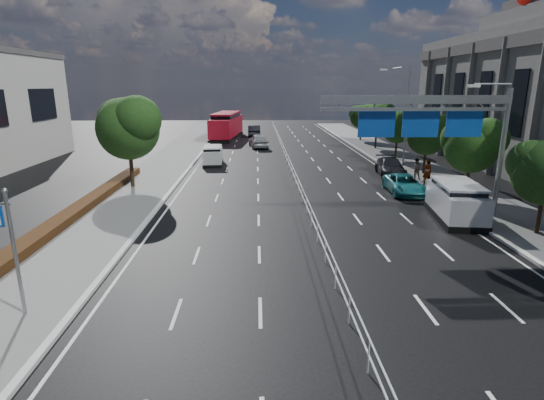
{
  "coord_description": "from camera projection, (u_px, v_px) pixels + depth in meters",
  "views": [
    {
      "loc": [
        -2.86,
        -12.7,
        7.35
      ],
      "look_at": [
        -2.21,
        5.48,
        2.4
      ],
      "focal_mm": 28.0,
      "sensor_mm": 36.0,
      "label": 1
    }
  ],
  "objects": [
    {
      "name": "ground",
      "position": [
        343.0,
        311.0,
        14.27
      ],
      "size": [
        160.0,
        160.0,
        0.0
      ],
      "primitive_type": "plane",
      "color": "black",
      "rests_on": "ground"
    },
    {
      "name": "kerb_near",
      "position": [
        72.0,
        314.0,
        13.94
      ],
      "size": [
        0.25,
        140.0,
        0.15
      ],
      "primitive_type": "cube",
      "color": "silver",
      "rests_on": "ground"
    },
    {
      "name": "median_fence",
      "position": [
        291.0,
        168.0,
        35.83
      ],
      "size": [
        0.05,
        85.0,
        1.02
      ],
      "color": "silver",
      "rests_on": "ground"
    },
    {
      "name": "hedge_near",
      "position": [
        19.0,
        250.0,
        18.54
      ],
      "size": [
        1.0,
        36.0,
        0.44
      ],
      "primitive_type": "cube",
      "color": "black",
      "rests_on": "sidewalk_near"
    },
    {
      "name": "overhead_gantry",
      "position": [
        435.0,
        119.0,
        22.73
      ],
      "size": [
        10.24,
        0.38,
        7.45
      ],
      "color": "gray",
      "rests_on": "ground"
    },
    {
      "name": "streetlight_far",
      "position": [
        404.0,
        109.0,
        38.34
      ],
      "size": [
        2.78,
        2.4,
        9.0
      ],
      "color": "gray",
      "rests_on": "ground"
    },
    {
      "name": "near_tree_back",
      "position": [
        128.0,
        125.0,
        29.98
      ],
      "size": [
        4.84,
        4.51,
        6.69
      ],
      "color": "black",
      "rests_on": "ground"
    },
    {
      "name": "far_tree_d",
      "position": [
        473.0,
        143.0,
        27.65
      ],
      "size": [
        3.85,
        3.59,
        5.34
      ],
      "color": "black",
      "rests_on": "ground"
    },
    {
      "name": "far_tree_e",
      "position": [
        428.0,
        133.0,
        34.92
      ],
      "size": [
        3.63,
        3.38,
        5.13
      ],
      "color": "black",
      "rests_on": "ground"
    },
    {
      "name": "far_tree_f",
      "position": [
        398.0,
        125.0,
        42.17
      ],
      "size": [
        3.52,
        3.28,
        5.02
      ],
      "color": "black",
      "rests_on": "ground"
    },
    {
      "name": "far_tree_g",
      "position": [
        378.0,
        117.0,
        49.33
      ],
      "size": [
        3.96,
        3.69,
        5.45
      ],
      "color": "black",
      "rests_on": "ground"
    },
    {
      "name": "far_tree_h",
      "position": [
        362.0,
        115.0,
        56.65
      ],
      "size": [
        3.41,
        3.18,
        4.91
      ],
      "color": "black",
      "rests_on": "ground"
    },
    {
      "name": "white_minivan",
      "position": [
        213.0,
        156.0,
        40.3
      ],
      "size": [
        1.93,
        4.11,
        1.75
      ],
      "rotation": [
        0.0,
        0.0,
        0.05
      ],
      "color": "black",
      "rests_on": "ground"
    },
    {
      "name": "red_bus",
      "position": [
        227.0,
        125.0,
        59.74
      ],
      "size": [
        4.2,
        12.38,
        3.63
      ],
      "rotation": [
        0.0,
        0.0,
        -0.11
      ],
      "color": "black",
      "rests_on": "ground"
    },
    {
      "name": "near_car_silver",
      "position": [
        259.0,
        141.0,
        51.28
      ],
      "size": [
        2.67,
        5.19,
        1.69
      ],
      "primitive_type": "imported",
      "rotation": [
        0.0,
        0.0,
        3.28
      ],
      "color": "#969A9D",
      "rests_on": "ground"
    },
    {
      "name": "near_car_dark",
      "position": [
        254.0,
        131.0,
        62.1
      ],
      "size": [
        1.81,
        5.03,
        1.65
      ],
      "primitive_type": "imported",
      "rotation": [
        0.0,
        0.0,
        3.15
      ],
      "color": "black",
      "rests_on": "ground"
    },
    {
      "name": "silver_minivan",
      "position": [
        456.0,
        201.0,
        23.76
      ],
      "size": [
        2.84,
        5.34,
        2.12
      ],
      "rotation": [
        0.0,
        0.0,
        -0.14
      ],
      "color": "black",
      "rests_on": "ground"
    },
    {
      "name": "parked_car_teal",
      "position": [
        404.0,
        184.0,
        29.58
      ],
      "size": [
        2.38,
        4.76,
        1.29
      ],
      "primitive_type": "imported",
      "rotation": [
        0.0,
        0.0,
        -0.05
      ],
      "color": "#196B71",
      "rests_on": "ground"
    },
    {
      "name": "parked_car_dark",
      "position": [
        390.0,
        167.0,
        35.46
      ],
      "size": [
        2.51,
        5.11,
        1.43
      ],
      "primitive_type": "imported",
      "rotation": [
        0.0,
        0.0,
        -0.11
      ],
      "color": "black",
      "rests_on": "ground"
    },
    {
      "name": "pedestrian_a",
      "position": [
        427.0,
        172.0,
        31.38
      ],
      "size": [
        0.71,
        0.48,
        1.89
      ],
      "primitive_type": "imported",
      "rotation": [
        0.0,
        0.0,
        3.18
      ],
      "color": "gray",
      "rests_on": "sidewalk_far"
    },
    {
      "name": "pedestrian_b",
      "position": [
        416.0,
        169.0,
        33.26
      ],
      "size": [
        0.83,
        0.65,
        1.69
      ],
      "primitive_type": "imported",
      "rotation": [
        0.0,
        0.0,
        3.15
      ],
      "color": "gray",
      "rests_on": "sidewalk_far"
    }
  ]
}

